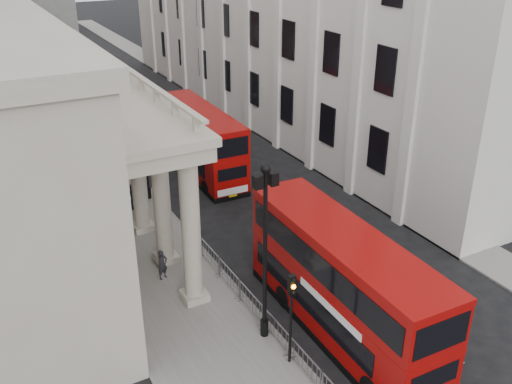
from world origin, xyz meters
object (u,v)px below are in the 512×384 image
bus_near (342,282)px  bus_far (200,140)px  pedestrian_a (163,265)px  pedestrian_b (124,242)px  lamp_post_mid (143,130)px  pedestrian_c (134,196)px  lamp_post_south (265,242)px  traffic_light (292,303)px  lamp_post_north (84,76)px

bus_near → bus_far: bus_near is taller
pedestrian_a → pedestrian_b: bearing=88.9°
pedestrian_b → lamp_post_mid: bearing=-142.0°
pedestrian_a → pedestrian_c: bearing=61.5°
pedestrian_a → pedestrian_c: 8.60m
lamp_post_south → lamp_post_mid: (0.00, 16.00, 0.00)m
lamp_post_mid → bus_far: (5.05, 2.74, -2.40)m
pedestrian_b → pedestrian_c: 5.88m
pedestrian_c → bus_near: bearing=-77.4°
traffic_light → pedestrian_c: (-1.40, 16.97, -2.13)m
pedestrian_c → bus_far: bearing=28.0°
lamp_post_south → bus_near: (3.18, -1.23, -2.26)m
pedestrian_b → pedestrian_c: bearing=-135.7°
bus_far → pedestrian_b: bearing=-131.8°
bus_far → pedestrian_c: bearing=-148.0°
lamp_post_south → lamp_post_north: size_ratio=1.00×
bus_far → pedestrian_a: bus_far is taller
bus_far → pedestrian_a: size_ratio=6.85×
lamp_post_north → bus_near: bearing=-84.5°
lamp_post_south → pedestrian_c: (-1.30, 14.95, -3.93)m
lamp_post_south → traffic_light: bearing=-87.2°
lamp_post_mid → pedestrian_b: (-3.55, -6.48, -3.91)m
lamp_post_mid → pedestrian_b: 8.36m
lamp_post_south → bus_far: (5.05, 18.74, -2.40)m
bus_far → pedestrian_b: bus_far is taller
lamp_post_north → bus_far: bearing=-69.2°
lamp_post_north → pedestrian_c: 17.54m
lamp_post_north → traffic_light: (0.10, -34.02, -1.80)m
bus_near → bus_far: 20.05m
traffic_light → bus_far: 21.35m
lamp_post_south → pedestrian_a: bearing=110.7°
lamp_post_north → pedestrian_a: size_ratio=5.09×
lamp_post_mid → pedestrian_c: lamp_post_mid is taller
lamp_post_mid → pedestrian_c: (-1.30, -1.05, -3.93)m
pedestrian_c → traffic_light: bearing=-88.1°
lamp_post_mid → traffic_light: 18.11m
traffic_light → lamp_post_north: bearing=90.2°
traffic_light → pedestrian_c: bearing=94.7°
traffic_light → pedestrian_b: 12.28m
lamp_post_north → traffic_light: lamp_post_north is taller
lamp_post_south → bus_near: size_ratio=0.71×
bus_far → pedestrian_b: 12.70m
bus_near → pedestrian_b: 12.79m
traffic_light → bus_far: size_ratio=0.38×
lamp_post_north → pedestrian_c: (-1.30, -17.05, -3.93)m
pedestrian_a → pedestrian_b: size_ratio=0.93×
bus_near → pedestrian_a: size_ratio=7.22×
lamp_post_south → lamp_post_north: 32.00m
bus_far → pedestrian_a: (-7.48, -12.31, -1.57)m
lamp_post_south → pedestrian_b: (-3.55, 9.52, -3.91)m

